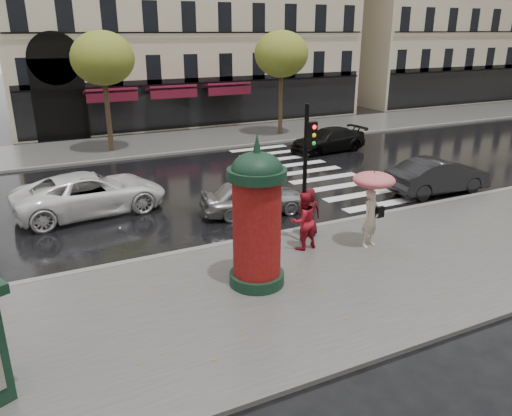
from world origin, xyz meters
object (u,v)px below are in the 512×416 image
car_darkgrey (438,176)px  car_white (91,193)px  traffic_light (307,162)px  car_silver (253,197)px  morris_column (257,215)px  car_black (328,140)px  man_burgundy (309,212)px  woman_umbrella (373,197)px  woman_red (303,221)px

car_darkgrey → car_white: size_ratio=0.81×
traffic_light → car_silver: size_ratio=1.13×
morris_column → car_black: bearing=49.5°
man_burgundy → car_black: size_ratio=0.36×
morris_column → car_darkgrey: (10.69, 4.09, -1.35)m
car_black → man_burgundy: bearing=-40.2°
woman_umbrella → man_burgundy: 2.23m
woman_umbrella → car_white: (-7.39, 7.41, -0.99)m
car_black → woman_red: bearing=-40.5°
car_silver → car_black: car_silver is taller
woman_red → morris_column: (-2.31, -1.43, 1.05)m
man_burgundy → traffic_light: 1.98m
woman_umbrella → morris_column: bearing=-171.4°
man_burgundy → car_black: (7.79, 10.40, -0.28)m
traffic_light → car_black: bearing=52.9°
morris_column → traffic_light: bearing=34.7°
woman_red → car_silver: bearing=-96.3°
traffic_light → woman_umbrella: bearing=-34.4°
man_burgundy → car_darkgrey: (7.63, 1.80, -0.19)m
car_silver → car_black: 11.22m
woman_umbrella → car_black: woman_umbrella is taller
man_burgundy → morris_column: 3.99m
traffic_light → car_white: bearing=132.4°
man_burgundy → car_silver: man_burgundy is taller
car_silver → man_burgundy: bearing=-160.2°
woman_umbrella → woman_red: woman_umbrella is taller
woman_red → man_burgundy: size_ratio=1.12×
traffic_light → car_silver: 4.07m
man_burgundy → car_white: 8.42m
car_darkgrey → car_black: 8.60m
morris_column → traffic_light: size_ratio=0.93×
woman_umbrella → man_burgundy: (-1.27, 1.63, -0.83)m
morris_column → car_black: morris_column is taller
woman_red → traffic_light: 1.84m
car_black → car_silver: bearing=-52.0°
woman_red → man_burgundy: woman_red is taller
morris_column → car_darkgrey: size_ratio=0.91×
car_darkgrey → car_white: (-13.76, 3.98, 0.03)m
man_burgundy → car_silver: size_ratio=0.42×
car_silver → traffic_light: bearing=-168.8°
woman_umbrella → traffic_light: 2.31m
car_white → car_silver: bearing=-123.0°
traffic_light → woman_red: bearing=-128.6°
car_darkgrey → morris_column: bearing=113.8°
woman_red → car_white: (-5.38, 6.64, -0.26)m
car_white → traffic_light: bearing=-143.7°
man_burgundy → woman_umbrella: bearing=142.9°
woman_umbrella → car_silver: 5.11m
car_darkgrey → car_silver: bearing=84.7°
car_white → woman_red: bearing=-147.0°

